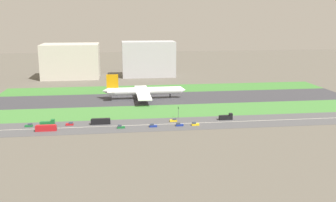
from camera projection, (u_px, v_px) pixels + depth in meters
name	position (u px, v px, depth m)	size (l,w,h in m)	color
ground_plane	(173.00, 98.00, 302.02)	(800.00, 800.00, 0.00)	#5B564C
runway	(173.00, 98.00, 302.01)	(280.00, 46.00, 0.10)	#38383D
grass_median_north	(166.00, 88.00, 341.67)	(280.00, 36.00, 0.10)	#3D7A33
grass_median_south	(181.00, 111.00, 262.35)	(280.00, 36.00, 0.10)	#427F38
highway	(190.00, 123.00, 231.39)	(280.00, 28.00, 0.10)	#4C4C4F
highway_centerline	(190.00, 123.00, 231.38)	(266.00, 0.50, 0.01)	silver
airliner	(143.00, 91.00, 297.64)	(65.00, 56.00, 19.70)	white
bus_0	(101.00, 121.00, 228.93)	(11.60, 2.50, 3.50)	black
car_6	(179.00, 125.00, 225.39)	(4.40, 1.80, 2.00)	navy
car_2	(195.00, 124.00, 226.61)	(4.40, 1.80, 2.00)	yellow
car_5	(174.00, 120.00, 234.83)	(4.40, 1.80, 2.00)	yellow
truck_0	(48.00, 123.00, 225.02)	(8.40, 2.50, 4.00)	#19662D
car_0	(121.00, 127.00, 220.98)	(4.40, 1.80, 2.00)	#19662D
car_1	(70.00, 124.00, 226.81)	(4.40, 1.80, 2.00)	#B2191E
car_4	(153.00, 126.00, 223.38)	(4.40, 1.80, 2.00)	navy
truck_1	(226.00, 117.00, 238.93)	(8.40, 2.50, 4.00)	black
car_3	(29.00, 125.00, 223.81)	(4.40, 1.80, 2.00)	#19662D
bus_1	(46.00, 128.00, 215.40)	(11.60, 2.50, 3.50)	#B2191E
traffic_light	(178.00, 112.00, 242.36)	(0.36, 0.50, 7.20)	#4C4C51
terminal_building	(71.00, 61.00, 396.86)	(57.47, 38.10, 35.15)	beige
hangar_building	(148.00, 59.00, 407.03)	(55.37, 27.37, 37.03)	#B2B2B7
fuel_tank_west	(136.00, 65.00, 451.86)	(17.99, 17.99, 12.55)	silver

